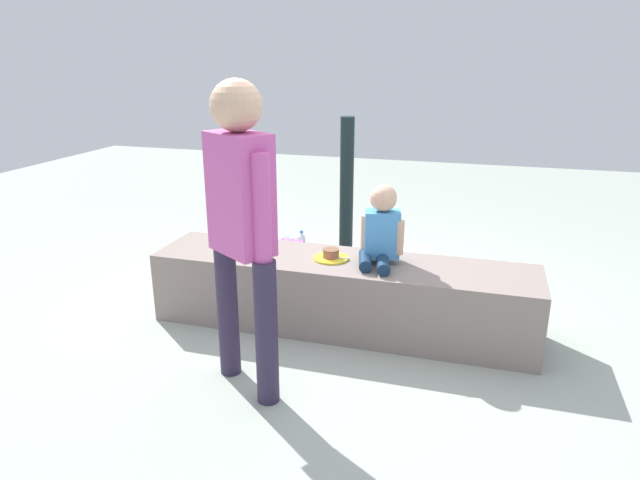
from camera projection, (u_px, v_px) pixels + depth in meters
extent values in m
plane|color=#9DA79B|center=(341.00, 326.00, 3.61)|extent=(12.00, 12.00, 0.00)
cube|color=gray|center=(342.00, 294.00, 3.54)|extent=(2.38, 0.53, 0.45)
cylinder|color=#132B47|center=(365.00, 260.00, 3.36)|extent=(0.13, 0.26, 0.08)
cylinder|color=#132B47|center=(383.00, 263.00, 3.31)|extent=(0.13, 0.26, 0.08)
cube|color=#4796D5|center=(382.00, 234.00, 3.38)|extent=(0.23, 0.18, 0.28)
sphere|color=#DBAD8C|center=(383.00, 198.00, 3.31)|extent=(0.16, 0.16, 0.16)
cylinder|color=#DBAD8C|center=(365.00, 232.00, 3.44)|extent=(0.05, 0.05, 0.21)
cylinder|color=#DBAD8C|center=(400.00, 238.00, 3.33)|extent=(0.05, 0.05, 0.21)
cylinder|color=#2D243E|center=(266.00, 333.00, 2.72)|extent=(0.11, 0.11, 0.75)
cylinder|color=#2D243E|center=(228.00, 310.00, 2.97)|extent=(0.11, 0.11, 0.75)
cube|color=#CC53A4|center=(240.00, 194.00, 2.64)|extent=(0.37, 0.33, 0.58)
sphere|color=#DBAD8C|center=(236.00, 105.00, 2.51)|extent=(0.24, 0.24, 0.24)
cylinder|color=#CC53A4|center=(261.00, 212.00, 2.53)|extent=(0.09, 0.09, 0.54)
cylinder|color=#CC53A4|center=(222.00, 198.00, 2.77)|extent=(0.09, 0.09, 0.54)
cylinder|color=yellow|center=(331.00, 258.00, 3.48)|extent=(0.22, 0.22, 0.01)
cylinder|color=#985847|center=(331.00, 254.00, 3.48)|extent=(0.10, 0.10, 0.04)
cylinder|color=brown|center=(331.00, 250.00, 3.47)|extent=(0.10, 0.10, 0.01)
cube|color=silver|center=(340.00, 258.00, 3.46)|extent=(0.11, 0.04, 0.00)
cube|color=#B259BF|center=(291.00, 256.00, 4.47)|extent=(0.19, 0.11, 0.26)
torus|color=white|center=(286.00, 241.00, 4.44)|extent=(0.08, 0.01, 0.08)
torus|color=white|center=(296.00, 242.00, 4.42)|extent=(0.08, 0.01, 0.08)
cylinder|color=black|center=(345.00, 262.00, 4.66)|extent=(0.36, 0.36, 0.04)
cylinder|color=black|center=(347.00, 191.00, 4.47)|extent=(0.11, 0.11, 1.17)
cylinder|color=silver|center=(302.00, 245.00, 4.87)|extent=(0.06, 0.06, 0.17)
cone|color=silver|center=(302.00, 234.00, 4.84)|extent=(0.06, 0.06, 0.03)
cylinder|color=blue|center=(301.00, 232.00, 4.83)|extent=(0.03, 0.03, 0.02)
cylinder|color=silver|center=(294.00, 276.00, 4.18)|extent=(0.07, 0.07, 0.18)
cone|color=silver|center=(294.00, 262.00, 4.15)|extent=(0.07, 0.07, 0.03)
cylinder|color=#268C3F|center=(294.00, 259.00, 4.14)|extent=(0.03, 0.03, 0.02)
cylinder|color=red|center=(334.00, 276.00, 4.30)|extent=(0.08, 0.08, 0.09)
cube|color=white|center=(410.00, 258.00, 4.63)|extent=(0.31, 0.34, 0.12)
cube|color=black|center=(394.00, 286.00, 3.92)|extent=(0.27, 0.13, 0.23)
torus|color=black|center=(395.00, 271.00, 3.89)|extent=(0.20, 0.01, 0.20)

